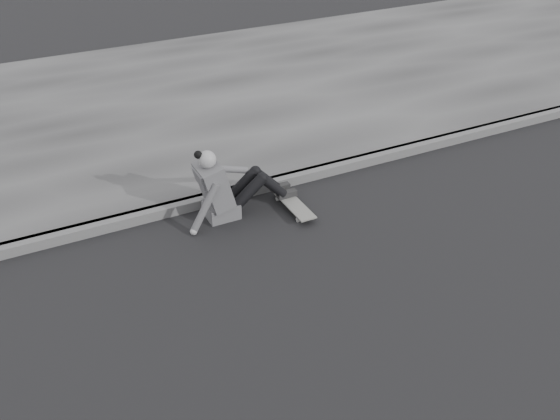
{
  "coord_description": "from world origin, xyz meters",
  "views": [
    {
      "loc": [
        -3.0,
        -3.43,
        3.9
      ],
      "look_at": [
        -0.59,
        1.37,
        0.5
      ],
      "focal_mm": 40.0,
      "sensor_mm": 36.0,
      "label": 1
    }
  ],
  "objects": [
    {
      "name": "ground",
      "position": [
        0.0,
        0.0,
        0.0
      ],
      "size": [
        80.0,
        80.0,
        0.0
      ],
      "primitive_type": "plane",
      "color": "black",
      "rests_on": "ground"
    },
    {
      "name": "curb",
      "position": [
        0.0,
        2.58,
        0.06
      ],
      "size": [
        24.0,
        0.16,
        0.12
      ],
      "primitive_type": "cube",
      "color": "#545454",
      "rests_on": "ground"
    },
    {
      "name": "sidewalk",
      "position": [
        0.0,
        5.6,
        0.06
      ],
      "size": [
        24.0,
        6.0,
        0.12
      ],
      "primitive_type": "cube",
      "color": "#3D3D3D",
      "rests_on": "ground"
    },
    {
      "name": "skateboard",
      "position": [
        -0.09,
        2.02,
        0.07
      ],
      "size": [
        0.2,
        0.78,
        0.09
      ],
      "color": "gray",
      "rests_on": "ground"
    },
    {
      "name": "seated_woman",
      "position": [
        -0.82,
        2.26,
        0.36
      ],
      "size": [
        1.38,
        0.46,
        0.88
      ],
      "color": "#505053",
      "rests_on": "ground"
    }
  ]
}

